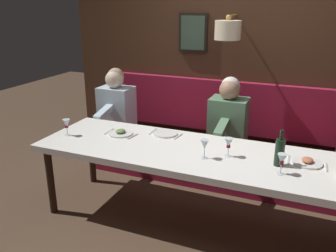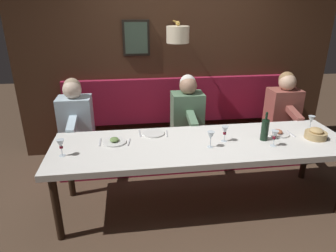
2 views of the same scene
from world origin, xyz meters
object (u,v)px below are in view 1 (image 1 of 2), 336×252
object	(u,v)px
diner_near	(228,116)
wine_glass_3	(205,145)
dining_table	(202,158)
wine_glass_1	(66,124)
wine_glass_0	(229,143)
diner_middle	(116,103)
wine_bottle	(280,152)
wine_glass_2	(282,160)

from	to	relation	value
diner_near	wine_glass_3	world-z (taller)	diner_near
dining_table	wine_glass_1	distance (m)	1.37
diner_near	wine_glass_0	world-z (taller)	diner_near
dining_table	wine_glass_1	size ratio (longest dim) A/B	18.42
diner_middle	wine_bottle	xyz separation A→B (m)	(-0.90, -2.02, 0.04)
wine_glass_1	wine_glass_2	world-z (taller)	same
diner_middle	wine_glass_3	size ratio (longest dim) A/B	4.82
diner_near	wine_bottle	xyz separation A→B (m)	(-0.90, -0.63, 0.04)
wine_glass_0	wine_glass_1	size ratio (longest dim) A/B	1.00
diner_near	wine_glass_2	bearing A→B (deg)	-148.03
dining_table	diner_near	bearing A→B (deg)	-1.31
diner_middle	wine_glass_3	xyz separation A→B (m)	(-0.99, -1.43, 0.04)
diner_near	wine_bottle	world-z (taller)	diner_near
diner_near	dining_table	bearing A→B (deg)	178.69
wine_glass_2	diner_near	bearing A→B (deg)	31.97
diner_near	wine_glass_2	xyz separation A→B (m)	(-1.05, -0.66, 0.04)
dining_table	diner_middle	bearing A→B (deg)	57.32
diner_near	wine_glass_3	xyz separation A→B (m)	(-0.99, -0.03, 0.04)
dining_table	wine_glass_1	world-z (taller)	wine_glass_1
wine_bottle	wine_glass_3	bearing A→B (deg)	98.77
wine_glass_0	wine_glass_2	bearing A→B (deg)	-111.04
wine_glass_1	wine_glass_2	size ratio (longest dim) A/B	1.00
diner_middle	wine_glass_2	world-z (taller)	diner_middle
wine_glass_3	wine_glass_0	bearing A→B (deg)	-57.31
dining_table	wine_bottle	distance (m)	0.67
diner_middle	wine_glass_1	xyz separation A→B (m)	(-0.99, -0.02, 0.04)
wine_bottle	wine_glass_2	bearing A→B (deg)	-167.98
diner_near	wine_glass_1	bearing A→B (deg)	125.74
wine_glass_0	wine_glass_3	size ratio (longest dim) A/B	1.00
wine_glass_2	wine_bottle	world-z (taller)	wine_bottle
diner_near	diner_middle	bearing A→B (deg)	90.00
diner_near	wine_glass_0	bearing A→B (deg)	-166.66
wine_glass_1	wine_bottle	xyz separation A→B (m)	(0.09, -2.00, 0.00)
dining_table	wine_glass_0	world-z (taller)	wine_glass_0
wine_glass_1	wine_glass_3	bearing A→B (deg)	-90.24
wine_bottle	wine_glass_0	bearing A→B (deg)	86.99
diner_near	wine_glass_1	world-z (taller)	diner_near
diner_near	diner_middle	xyz separation A→B (m)	(0.00, 1.40, 0.00)
diner_middle	wine_bottle	bearing A→B (deg)	-114.07
wine_glass_1	wine_bottle	world-z (taller)	wine_bottle
wine_glass_0	diner_middle	bearing A→B (deg)	61.23
diner_near	wine_bottle	bearing A→B (deg)	-145.28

